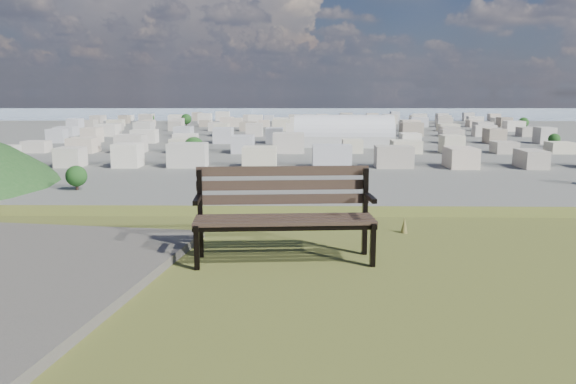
{
  "coord_description": "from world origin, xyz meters",
  "views": [
    {
      "loc": [
        1.21,
        -2.87,
        26.53
      ],
      "look_at": [
        1.1,
        4.09,
        25.3
      ],
      "focal_mm": 35.0,
      "sensor_mm": 36.0,
      "label": 1
    }
  ],
  "objects": [
    {
      "name": "city_trees",
      "position": [
        -26.39,
        319.0,
        4.83
      ],
      "size": [
        406.52,
        387.2,
        9.98
      ],
      "color": "#37231B",
      "rests_on": "ground"
    },
    {
      "name": "grass_tufts",
      "position": [
        0.32,
        -0.2,
        25.12
      ],
      "size": [
        12.49,
        7.38,
        0.28
      ],
      "color": "brown",
      "rests_on": "hilltop_mesa"
    },
    {
      "name": "park_bench",
      "position": [
        1.09,
        2.18,
        25.48
      ],
      "size": [
        1.66,
        0.64,
        0.85
      ],
      "rotation": [
        0.0,
        0.0,
        0.07
      ],
      "color": "#3B2D22",
      "rests_on": "hilltop_mesa"
    },
    {
      "name": "city_blocks",
      "position": [
        0.0,
        394.44,
        3.5
      ],
      "size": [
        395.0,
        361.0,
        7.0
      ],
      "color": "beige",
      "rests_on": "ground"
    },
    {
      "name": "bay_water",
      "position": [
        0.0,
        900.0,
        0.0
      ],
      "size": [
        2400.0,
        700.0,
        0.12
      ],
      "primitive_type": "cube",
      "color": "#92A4BA",
      "rests_on": "ground"
    },
    {
      "name": "arena",
      "position": [
        24.7,
        282.01,
        4.93
      ],
      "size": [
        50.1,
        22.34,
        20.9
      ],
      "rotation": [
        0.0,
        0.0,
        -0.03
      ],
      "color": "#BABAB6",
      "rests_on": "ground"
    },
    {
      "name": "far_hills",
      "position": [
        -60.92,
        1402.93,
        25.47
      ],
      "size": [
        2050.0,
        340.0,
        60.0
      ],
      "color": "#8595A6",
      "rests_on": "ground"
    }
  ]
}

